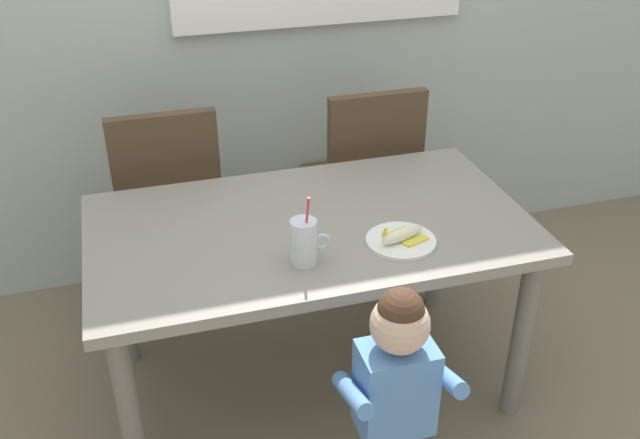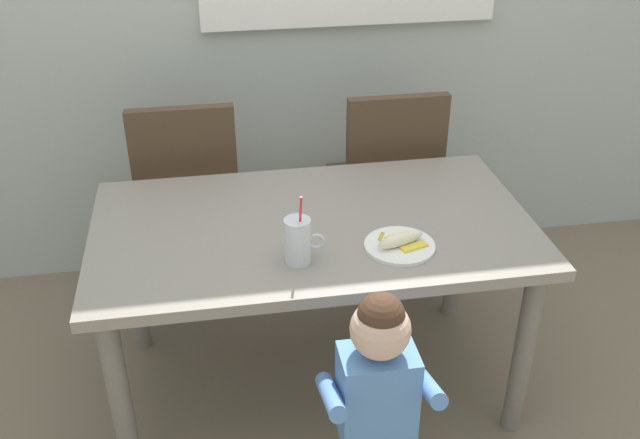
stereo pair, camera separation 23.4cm
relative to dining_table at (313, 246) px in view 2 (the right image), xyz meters
The scene contains 8 objects.
ground_plane 0.63m from the dining_table, ahead, with size 24.00×24.00×0.00m, color #7A6B56.
dining_table is the anchor object (origin of this frame).
dining_chair_left 0.80m from the dining_table, 122.93° to the left, with size 0.44×0.44×0.96m.
dining_chair_right 0.78m from the dining_table, 55.81° to the left, with size 0.44×0.45×0.96m.
toddler_standing 0.62m from the dining_table, 81.59° to the right, with size 0.33×0.24×0.84m.
milk_cup 0.29m from the dining_table, 110.03° to the right, with size 0.13×0.08×0.25m.
snack_plate 0.34m from the dining_table, 39.13° to the right, with size 0.23×0.23×0.01m, color white.
peeled_banana 0.35m from the dining_table, 39.35° to the right, with size 0.18×0.13×0.07m.
Camera 2 is at (-0.33, -2.08, 1.96)m, focal length 40.03 mm.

